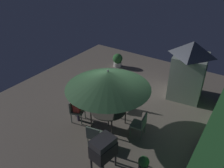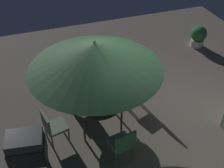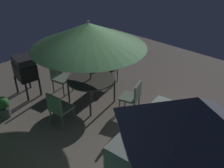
{
  "view_description": "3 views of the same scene",
  "coord_description": "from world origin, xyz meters",
  "px_view_note": "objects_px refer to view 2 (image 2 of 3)",
  "views": [
    {
      "loc": [
        6.34,
        3.65,
        5.6
      ],
      "look_at": [
        0.32,
        -0.43,
        1.3
      ],
      "focal_mm": 35.85,
      "sensor_mm": 36.0,
      "label": 1
    },
    {
      "loc": [
        2.34,
        4.62,
        5.07
      ],
      "look_at": [
        0.67,
        -0.21,
        1.01
      ],
      "focal_mm": 44.42,
      "sensor_mm": 36.0,
      "label": 2
    },
    {
      "loc": [
        -3.29,
        3.69,
        3.89
      ],
      "look_at": [
        0.25,
        -0.0,
        0.95
      ],
      "focal_mm": 38.9,
      "sensor_mm": 36.0,
      "label": 3
    }
  ],
  "objects_px": {
    "chair_far_side": "(52,126)",
    "chair_toward_hedge": "(123,143)",
    "bbq_grill": "(27,149)",
    "chair_toward_house": "(135,87)",
    "person_in_red": "(70,75)",
    "patio_umbrella": "(95,56)",
    "chair_near_shed": "(69,82)",
    "potted_plant_by_grill": "(198,36)",
    "patio_table": "(97,102)"
  },
  "relations": [
    {
      "from": "potted_plant_by_grill",
      "to": "person_in_red",
      "type": "distance_m",
      "value": 5.0
    },
    {
      "from": "bbq_grill",
      "to": "chair_near_shed",
      "type": "height_order",
      "value": "bbq_grill"
    },
    {
      "from": "chair_far_side",
      "to": "patio_table",
      "type": "bearing_deg",
      "value": -167.64
    },
    {
      "from": "chair_near_shed",
      "to": "person_in_red",
      "type": "relative_size",
      "value": 0.71
    },
    {
      "from": "person_in_red",
      "to": "chair_toward_house",
      "type": "bearing_deg",
      "value": 155.38
    },
    {
      "from": "potted_plant_by_grill",
      "to": "person_in_red",
      "type": "xyz_separation_m",
      "value": [
        4.81,
        1.32,
        0.38
      ]
    },
    {
      "from": "patio_umbrella",
      "to": "bbq_grill",
      "type": "bearing_deg",
      "value": 30.81
    },
    {
      "from": "chair_far_side",
      "to": "chair_toward_house",
      "type": "bearing_deg",
      "value": -163.81
    },
    {
      "from": "patio_table",
      "to": "chair_far_side",
      "type": "xyz_separation_m",
      "value": [
        1.12,
        0.25,
        -0.18
      ]
    },
    {
      "from": "chair_far_side",
      "to": "person_in_red",
      "type": "xyz_separation_m",
      "value": [
        -0.71,
        -1.37,
        0.26
      ]
    },
    {
      "from": "potted_plant_by_grill",
      "to": "chair_toward_house",
      "type": "bearing_deg",
      "value": 31.94
    },
    {
      "from": "patio_umbrella",
      "to": "potted_plant_by_grill",
      "type": "relative_size",
      "value": 3.85
    },
    {
      "from": "chair_far_side",
      "to": "chair_toward_hedge",
      "type": "distance_m",
      "value": 1.63
    },
    {
      "from": "chair_near_shed",
      "to": "chair_toward_house",
      "type": "relative_size",
      "value": 1.0
    },
    {
      "from": "patio_umbrella",
      "to": "chair_toward_hedge",
      "type": "bearing_deg",
      "value": 98.75
    },
    {
      "from": "patio_table",
      "to": "person_in_red",
      "type": "relative_size",
      "value": 1.02
    },
    {
      "from": "chair_near_shed",
      "to": "chair_toward_house",
      "type": "height_order",
      "value": "same"
    },
    {
      "from": "chair_toward_hedge",
      "to": "potted_plant_by_grill",
      "type": "height_order",
      "value": "chair_toward_hedge"
    },
    {
      "from": "bbq_grill",
      "to": "person_in_red",
      "type": "distance_m",
      "value": 2.48
    },
    {
      "from": "bbq_grill",
      "to": "chair_toward_house",
      "type": "bearing_deg",
      "value": -153.38
    },
    {
      "from": "patio_umbrella",
      "to": "chair_near_shed",
      "type": "bearing_deg",
      "value": -69.96
    },
    {
      "from": "patio_table",
      "to": "chair_near_shed",
      "type": "height_order",
      "value": "chair_near_shed"
    },
    {
      "from": "patio_umbrella",
      "to": "chair_near_shed",
      "type": "distance_m",
      "value": 1.93
    },
    {
      "from": "patio_umbrella",
      "to": "potted_plant_by_grill",
      "type": "xyz_separation_m",
      "value": [
        -4.4,
        -2.44,
        -1.57
      ]
    },
    {
      "from": "chair_far_side",
      "to": "chair_near_shed",
      "type": "bearing_deg",
      "value": -115.32
    },
    {
      "from": "bbq_grill",
      "to": "patio_umbrella",
      "type": "bearing_deg",
      "value": -149.19
    },
    {
      "from": "chair_toward_hedge",
      "to": "person_in_red",
      "type": "xyz_separation_m",
      "value": [
        0.6,
        -2.33,
        0.26
      ]
    },
    {
      "from": "potted_plant_by_grill",
      "to": "person_in_red",
      "type": "height_order",
      "value": "person_in_red"
    },
    {
      "from": "bbq_grill",
      "to": "chair_far_side",
      "type": "xyz_separation_m",
      "value": [
        -0.56,
        -0.76,
        -0.33
      ]
    },
    {
      "from": "bbq_grill",
      "to": "chair_toward_hedge",
      "type": "height_order",
      "value": "bbq_grill"
    },
    {
      "from": "patio_table",
      "to": "chair_toward_house",
      "type": "distance_m",
      "value": 1.23
    },
    {
      "from": "chair_toward_house",
      "to": "person_in_red",
      "type": "distance_m",
      "value": 1.72
    },
    {
      "from": "chair_toward_hedge",
      "to": "chair_toward_house",
      "type": "distance_m",
      "value": 1.88
    },
    {
      "from": "patio_table",
      "to": "patio_umbrella",
      "type": "bearing_deg",
      "value": -29.36
    },
    {
      "from": "chair_far_side",
      "to": "potted_plant_by_grill",
      "type": "bearing_deg",
      "value": -154.04
    },
    {
      "from": "chair_toward_hedge",
      "to": "bbq_grill",
      "type": "bearing_deg",
      "value": -6.35
    },
    {
      "from": "chair_far_side",
      "to": "chair_toward_hedge",
      "type": "relative_size",
      "value": 1.0
    },
    {
      "from": "bbq_grill",
      "to": "potted_plant_by_grill",
      "type": "height_order",
      "value": "bbq_grill"
    },
    {
      "from": "patio_table",
      "to": "chair_near_shed",
      "type": "bearing_deg",
      "value": -69.96
    },
    {
      "from": "chair_toward_house",
      "to": "person_in_red",
      "type": "relative_size",
      "value": 0.71
    },
    {
      "from": "chair_far_side",
      "to": "person_in_red",
      "type": "distance_m",
      "value": 1.56
    },
    {
      "from": "patio_umbrella",
      "to": "chair_far_side",
      "type": "height_order",
      "value": "patio_umbrella"
    },
    {
      "from": "chair_near_shed",
      "to": "patio_umbrella",
      "type": "bearing_deg",
      "value": 110.04
    },
    {
      "from": "chair_toward_hedge",
      "to": "person_in_red",
      "type": "relative_size",
      "value": 0.71
    },
    {
      "from": "patio_umbrella",
      "to": "person_in_red",
      "type": "distance_m",
      "value": 1.68
    },
    {
      "from": "patio_table",
      "to": "patio_umbrella",
      "type": "height_order",
      "value": "patio_umbrella"
    },
    {
      "from": "potted_plant_by_grill",
      "to": "patio_table",
      "type": "bearing_deg",
      "value": 29.04
    },
    {
      "from": "patio_umbrella",
      "to": "chair_near_shed",
      "type": "height_order",
      "value": "patio_umbrella"
    },
    {
      "from": "patio_table",
      "to": "chair_toward_hedge",
      "type": "xyz_separation_m",
      "value": [
        -0.19,
        1.21,
        -0.18
      ]
    },
    {
      "from": "patio_umbrella",
      "to": "chair_near_shed",
      "type": "relative_size",
      "value": 3.23
    }
  ]
}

